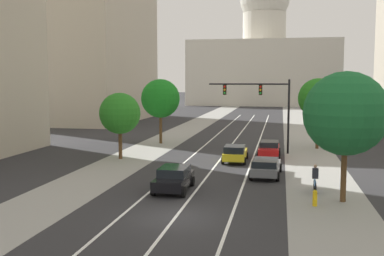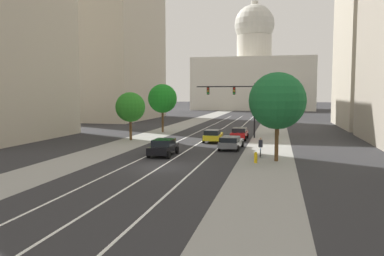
% 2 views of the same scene
% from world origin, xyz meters
% --- Properties ---
extents(ground_plane, '(400.00, 400.00, 0.00)m').
position_xyz_m(ground_plane, '(0.00, 40.00, 0.00)').
color(ground_plane, '#2B2B2D').
extents(sidewalk_left, '(4.66, 130.00, 0.01)m').
position_xyz_m(sidewalk_left, '(-7.87, 35.00, 0.01)').
color(sidewalk_left, gray).
rests_on(sidewalk_left, ground).
extents(sidewalk_right, '(4.66, 130.00, 0.01)m').
position_xyz_m(sidewalk_right, '(7.87, 35.00, 0.01)').
color(sidewalk_right, gray).
rests_on(sidewalk_right, ground).
extents(lane_stripe_left, '(0.16, 90.00, 0.01)m').
position_xyz_m(lane_stripe_left, '(-2.77, 25.00, 0.01)').
color(lane_stripe_left, white).
rests_on(lane_stripe_left, ground).
extents(lane_stripe_center, '(0.16, 90.00, 0.01)m').
position_xyz_m(lane_stripe_center, '(0.00, 25.00, 0.01)').
color(lane_stripe_center, white).
rests_on(lane_stripe_center, ground).
extents(lane_stripe_right, '(0.16, 90.00, 0.01)m').
position_xyz_m(lane_stripe_right, '(2.77, 25.00, 0.01)').
color(lane_stripe_right, white).
rests_on(lane_stripe_right, ground).
extents(office_tower_far_left, '(18.25, 27.94, 35.27)m').
position_xyz_m(office_tower_far_left, '(-27.76, 52.90, 17.67)').
color(office_tower_far_left, '#B7AD99').
rests_on(office_tower_far_left, ground).
extents(capitol_building, '(40.93, 24.12, 37.72)m').
position_xyz_m(capitol_building, '(0.00, 112.70, 12.24)').
color(capitol_building, beige).
rests_on(capitol_building, ground).
extents(car_gray, '(2.26, 4.85, 1.33)m').
position_xyz_m(car_gray, '(4.14, 10.95, 0.72)').
color(car_gray, slate).
rests_on(car_gray, ground).
extents(car_black, '(2.10, 4.30, 1.50)m').
position_xyz_m(car_black, '(-1.38, 5.54, 0.79)').
color(car_black, black).
rests_on(car_black, ground).
extents(car_red, '(2.01, 4.40, 1.45)m').
position_xyz_m(car_red, '(4.15, 19.53, 0.77)').
color(car_red, red).
rests_on(car_red, ground).
extents(car_yellow, '(2.05, 4.26, 1.47)m').
position_xyz_m(car_yellow, '(1.39, 16.41, 0.77)').
color(car_yellow, yellow).
rests_on(car_yellow, ground).
extents(traffic_signal_mast, '(7.63, 0.39, 6.98)m').
position_xyz_m(traffic_signal_mast, '(3.50, 21.90, 5.03)').
color(traffic_signal_mast, black).
rests_on(traffic_signal_mast, ground).
extents(fire_hydrant, '(0.26, 0.35, 0.91)m').
position_xyz_m(fire_hydrant, '(7.05, 3.46, 0.46)').
color(fire_hydrant, yellow).
rests_on(fire_hydrant, ground).
extents(cyclist, '(0.36, 1.70, 1.72)m').
position_xyz_m(cyclist, '(7.28, 6.82, 0.85)').
color(cyclist, black).
rests_on(cyclist, ground).
extents(street_tree_near_left, '(4.21, 4.21, 7.03)m').
position_xyz_m(street_tree_near_left, '(-7.77, 26.53, 4.91)').
color(street_tree_near_left, '#51381E').
rests_on(street_tree_near_left, ground).
extents(street_tree_mid_left, '(3.60, 3.60, 5.82)m').
position_xyz_m(street_tree_mid_left, '(-8.67, 16.09, 4.01)').
color(street_tree_mid_left, '#51381E').
rests_on(street_tree_mid_left, ground).
extents(street_tree_far_right, '(4.73, 4.73, 7.41)m').
position_xyz_m(street_tree_far_right, '(8.68, 4.74, 5.04)').
color(street_tree_far_right, '#51381E').
rests_on(street_tree_far_right, ground).
extents(street_tree_near_right, '(4.01, 4.01, 7.10)m').
position_xyz_m(street_tree_near_right, '(8.78, 25.71, 5.08)').
color(street_tree_near_right, '#51381E').
rests_on(street_tree_near_right, ground).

